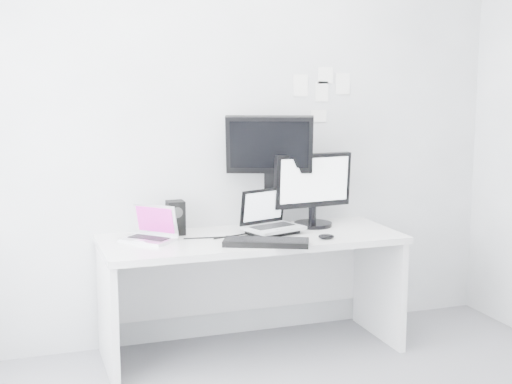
% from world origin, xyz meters
% --- Properties ---
extents(back_wall, '(3.60, 0.00, 3.60)m').
position_xyz_m(back_wall, '(0.00, 1.60, 1.35)').
color(back_wall, silver).
rests_on(back_wall, ground).
extents(desk, '(1.80, 0.70, 0.73)m').
position_xyz_m(desk, '(0.00, 1.25, 0.36)').
color(desk, silver).
rests_on(desk, ground).
extents(macbook, '(0.36, 0.36, 0.22)m').
position_xyz_m(macbook, '(-0.62, 1.31, 0.84)').
color(macbook, silver).
rests_on(macbook, desk).
extents(speaker, '(0.13, 0.13, 0.21)m').
position_xyz_m(speaker, '(-0.42, 1.44, 0.83)').
color(speaker, black).
rests_on(speaker, desk).
extents(dell_laptop, '(0.40, 0.35, 0.28)m').
position_xyz_m(dell_laptop, '(0.14, 1.26, 0.87)').
color(dell_laptop, '#ABADB2').
rests_on(dell_laptop, desk).
extents(rear_monitor, '(0.57, 0.37, 0.73)m').
position_xyz_m(rear_monitor, '(0.18, 1.44, 1.10)').
color(rear_monitor, black).
rests_on(rear_monitor, desk).
extents(samsung_monitor, '(0.55, 0.29, 0.48)m').
position_xyz_m(samsung_monitor, '(0.46, 1.40, 0.97)').
color(samsung_monitor, black).
rests_on(samsung_monitor, desk).
extents(keyboard, '(0.51, 0.35, 0.03)m').
position_xyz_m(keyboard, '(0.00, 1.00, 0.75)').
color(keyboard, black).
rests_on(keyboard, desk).
extents(mouse, '(0.11, 0.09, 0.03)m').
position_xyz_m(mouse, '(0.39, 1.03, 0.75)').
color(mouse, black).
rests_on(mouse, desk).
extents(wall_note_0, '(0.10, 0.00, 0.14)m').
position_xyz_m(wall_note_0, '(0.45, 1.59, 1.62)').
color(wall_note_0, white).
rests_on(wall_note_0, back_wall).
extents(wall_note_1, '(0.09, 0.00, 0.13)m').
position_xyz_m(wall_note_1, '(0.60, 1.59, 1.58)').
color(wall_note_1, white).
rests_on(wall_note_1, back_wall).
extents(wall_note_2, '(0.10, 0.00, 0.14)m').
position_xyz_m(wall_note_2, '(0.75, 1.59, 1.63)').
color(wall_note_2, white).
rests_on(wall_note_2, back_wall).
extents(wall_note_3, '(0.11, 0.00, 0.08)m').
position_xyz_m(wall_note_3, '(0.58, 1.59, 1.42)').
color(wall_note_3, white).
rests_on(wall_note_3, back_wall).
extents(wall_note_4, '(0.10, 0.00, 0.11)m').
position_xyz_m(wall_note_4, '(0.63, 1.59, 1.69)').
color(wall_note_4, white).
rests_on(wall_note_4, back_wall).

